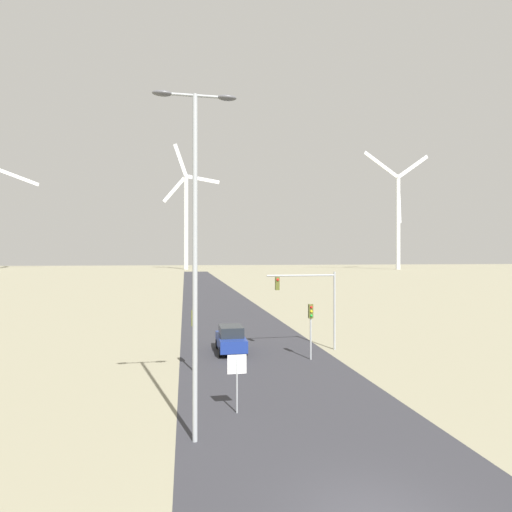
% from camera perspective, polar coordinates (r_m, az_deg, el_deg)
% --- Properties ---
extents(road_surface, '(10.00, 240.00, 0.01)m').
position_cam_1_polar(road_surface, '(57.72, -5.45, -6.65)').
color(road_surface, '#2D2D33').
rests_on(road_surface, ground).
extents(streetlamp, '(2.99, 0.32, 12.47)m').
position_cam_1_polar(streetlamp, '(14.44, -8.71, 3.68)').
color(streetlamp, '#93999E').
rests_on(streetlamp, ground).
extents(stop_sign_near, '(0.81, 0.07, 2.46)m').
position_cam_1_polar(stop_sign_near, '(17.54, -2.74, -16.25)').
color(stop_sign_near, '#93999E').
rests_on(stop_sign_near, ground).
extents(traffic_light_post_near_left, '(0.28, 0.33, 3.51)m').
position_cam_1_polar(traffic_light_post_near_left, '(23.57, -8.87, -9.92)').
color(traffic_light_post_near_left, '#93999E').
rests_on(traffic_light_post_near_left, ground).
extents(traffic_light_post_near_right, '(0.28, 0.33, 3.55)m').
position_cam_1_polar(traffic_light_post_near_right, '(26.11, 7.83, -8.89)').
color(traffic_light_post_near_right, '#93999E').
rests_on(traffic_light_post_near_right, ground).
extents(traffic_light_mast_overhead, '(4.98, 0.35, 5.54)m').
position_cam_1_polar(traffic_light_mast_overhead, '(28.38, 7.75, -5.34)').
color(traffic_light_mast_overhead, '#93999E').
rests_on(traffic_light_mast_overhead, ground).
extents(car_approaching, '(1.88, 4.11, 1.83)m').
position_cam_1_polar(car_approaching, '(28.20, -3.62, -11.73)').
color(car_approaching, navy).
rests_on(car_approaching, ground).
extents(wind_turbine_left, '(29.19, 6.04, 65.28)m').
position_cam_1_polar(wind_turbine_left, '(211.12, -9.96, 6.10)').
color(wind_turbine_left, silver).
rests_on(wind_turbine_left, ground).
extents(wind_turbine_center, '(40.74, 9.32, 60.93)m').
position_cam_1_polar(wind_turbine_center, '(219.26, 19.62, 6.00)').
color(wind_turbine_center, silver).
rests_on(wind_turbine_center, ground).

